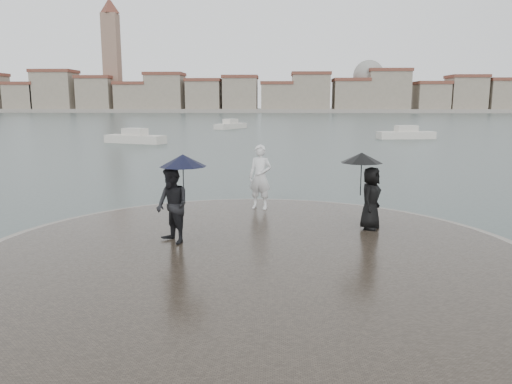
{
  "coord_description": "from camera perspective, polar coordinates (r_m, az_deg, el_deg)",
  "views": [
    {
      "loc": [
        0.52,
        -6.88,
        3.57
      ],
      "look_at": [
        0.0,
        4.8,
        1.45
      ],
      "focal_mm": 35.0,
      "sensor_mm": 36.0,
      "label": 1
    }
  ],
  "objects": [
    {
      "name": "far_skyline",
      "position": [
        167.74,
        0.21,
        10.99
      ],
      "size": [
        260.0,
        20.0,
        37.0
      ],
      "color": "gray",
      "rests_on": "ground"
    },
    {
      "name": "boats",
      "position": [
        51.58,
        7.65,
        6.65
      ],
      "size": [
        40.73,
        28.3,
        1.5
      ],
      "color": "beige",
      "rests_on": "ground"
    },
    {
      "name": "quay_tip",
      "position": [
        10.94,
        -0.3,
        -7.78
      ],
      "size": [
        11.9,
        11.9,
        0.36
      ],
      "primitive_type": "cylinder",
      "color": "#2D261E",
      "rests_on": "ground"
    },
    {
      "name": "statue",
      "position": [
        15.05,
        0.48,
        1.73
      ],
      "size": [
        0.82,
        0.67,
        1.95
      ],
      "primitive_type": "imported",
      "rotation": [
        0.0,
        0.0,
        -0.33
      ],
      "color": "silver",
      "rests_on": "quay_tip"
    },
    {
      "name": "kerb_ring",
      "position": [
        10.94,
        -0.3,
        -7.89
      ],
      "size": [
        12.5,
        12.5,
        0.32
      ],
      "primitive_type": "cylinder",
      "color": "gray",
      "rests_on": "ground"
    },
    {
      "name": "visitor_left",
      "position": [
        11.51,
        -9.25,
        -0.27
      ],
      "size": [
        1.32,
        1.18,
        2.04
      ],
      "color": "black",
      "rests_on": "quay_tip"
    },
    {
      "name": "visitor_right",
      "position": [
        12.94,
        12.66,
        0.75
      ],
      "size": [
        1.19,
        1.1,
        1.95
      ],
      "color": "black",
      "rests_on": "quay_tip"
    },
    {
      "name": "ground",
      "position": [
        7.77,
        -1.63,
        -17.08
      ],
      "size": [
        400.0,
        400.0,
        0.0
      ],
      "primitive_type": "plane",
      "color": "#2B3835",
      "rests_on": "ground"
    }
  ]
}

